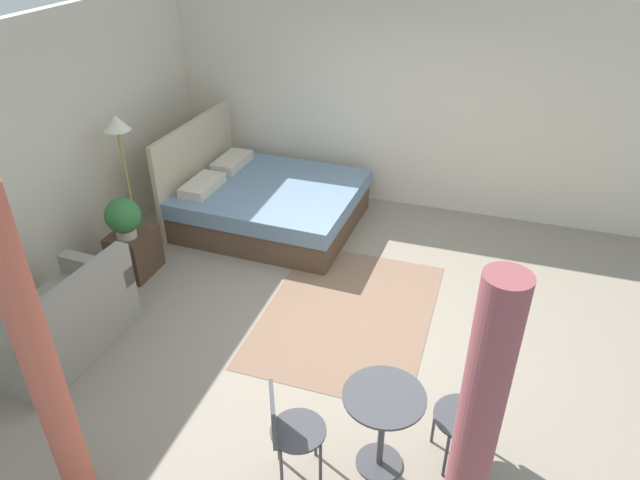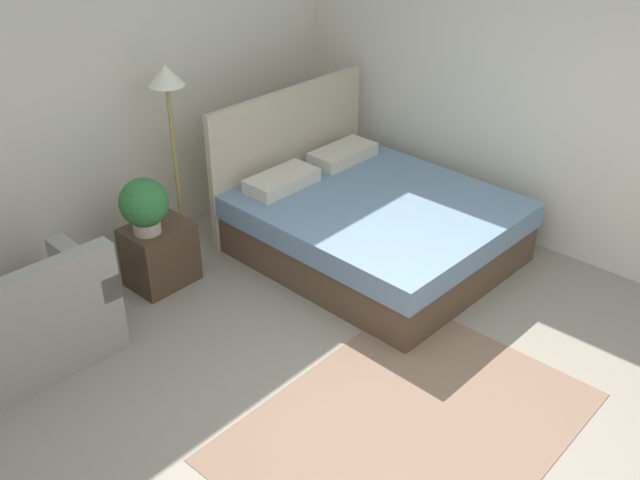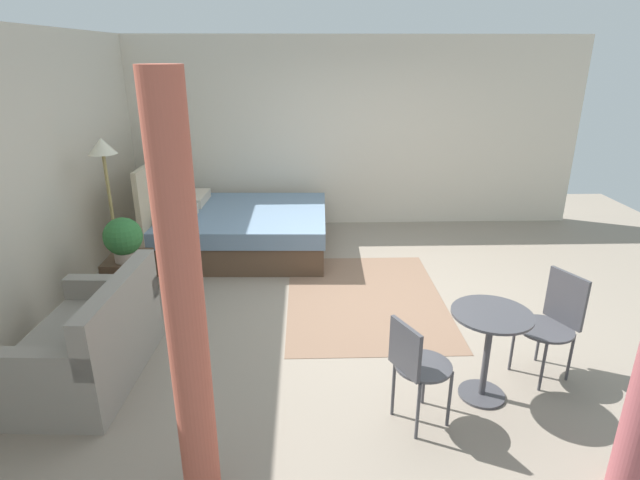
{
  "view_description": "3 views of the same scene",
  "coord_description": "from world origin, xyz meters",
  "px_view_note": "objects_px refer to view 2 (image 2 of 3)",
  "views": [
    {
      "loc": [
        -4.38,
        -1.06,
        3.68
      ],
      "look_at": [
        -0.1,
        0.35,
        0.93
      ],
      "focal_mm": 32.09,
      "sensor_mm": 36.0,
      "label": 1
    },
    {
      "loc": [
        -2.79,
        -1.72,
        3.35
      ],
      "look_at": [
        0.15,
        0.92,
        1.01
      ],
      "focal_mm": 40.97,
      "sensor_mm": 36.0,
      "label": 2
    },
    {
      "loc": [
        -4.77,
        0.74,
        2.49
      ],
      "look_at": [
        -0.02,
        0.6,
        0.71
      ],
      "focal_mm": 28.25,
      "sensor_mm": 36.0,
      "label": 3
    }
  ],
  "objects_px": {
    "bed": "(369,222)",
    "couch": "(12,331)",
    "potted_plant": "(144,204)",
    "nightstand": "(160,254)",
    "floor_lamp": "(169,102)"
  },
  "relations": [
    {
      "from": "nightstand",
      "to": "floor_lamp",
      "type": "height_order",
      "value": "floor_lamp"
    },
    {
      "from": "bed",
      "to": "couch",
      "type": "bearing_deg",
      "value": 163.14
    },
    {
      "from": "couch",
      "to": "potted_plant",
      "type": "height_order",
      "value": "potted_plant"
    },
    {
      "from": "bed",
      "to": "floor_lamp",
      "type": "height_order",
      "value": "floor_lamp"
    },
    {
      "from": "potted_plant",
      "to": "couch",
      "type": "bearing_deg",
      "value": -176.09
    },
    {
      "from": "bed",
      "to": "floor_lamp",
      "type": "bearing_deg",
      "value": 130.97
    },
    {
      "from": "floor_lamp",
      "to": "bed",
      "type": "bearing_deg",
      "value": -49.03
    },
    {
      "from": "potted_plant",
      "to": "floor_lamp",
      "type": "height_order",
      "value": "floor_lamp"
    },
    {
      "from": "bed",
      "to": "nightstand",
      "type": "height_order",
      "value": "bed"
    },
    {
      "from": "couch",
      "to": "floor_lamp",
      "type": "xyz_separation_m",
      "value": [
        1.75,
        0.37,
        1.07
      ]
    },
    {
      "from": "couch",
      "to": "floor_lamp",
      "type": "distance_m",
      "value": 2.08
    },
    {
      "from": "couch",
      "to": "nightstand",
      "type": "relative_size",
      "value": 2.62
    },
    {
      "from": "couch",
      "to": "bed",
      "type": "bearing_deg",
      "value": -16.86
    },
    {
      "from": "bed",
      "to": "potted_plant",
      "type": "height_order",
      "value": "bed"
    },
    {
      "from": "bed",
      "to": "floor_lamp",
      "type": "relative_size",
      "value": 1.32
    }
  ]
}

